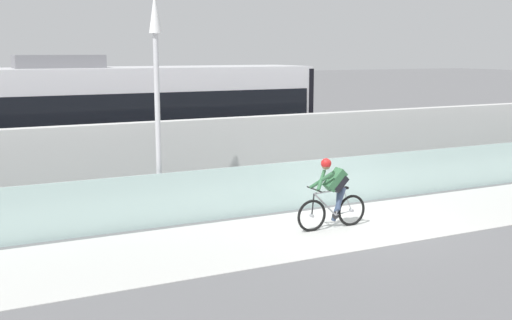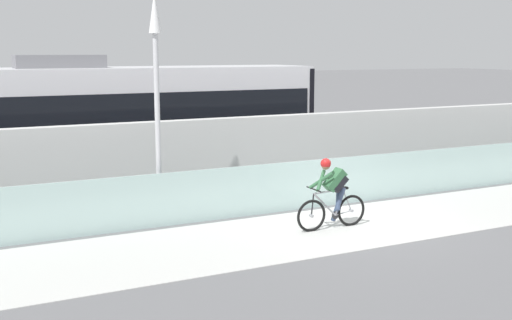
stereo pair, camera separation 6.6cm
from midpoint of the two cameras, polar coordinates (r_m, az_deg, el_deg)
ground_plane at (r=14.64m, az=8.85°, el=-5.83°), size 200.00×200.00×0.00m
bike_path_deck at (r=14.64m, az=8.85°, el=-5.80°), size 32.00×3.20×0.01m
glass_parapet at (r=15.99m, az=5.09°, el=-2.15°), size 32.00×0.05×1.22m
concrete_barrier_wall at (r=17.44m, az=2.02°, el=0.48°), size 32.00×0.36×2.19m
tram_rail_near at (r=19.81m, az=-1.42°, el=-1.58°), size 32.00×0.08×0.01m
tram_rail_far at (r=21.10m, az=-3.07°, el=-0.89°), size 32.00×0.08×0.01m
tram at (r=19.08m, az=-11.35°, el=3.53°), size 11.06×2.54×3.81m
cyclist_on_bike at (r=14.09m, az=6.79°, el=-3.11°), size 1.77×0.58×1.61m
lamp_post_antenna at (r=14.29m, az=-9.09°, el=7.19°), size 0.28×0.28×5.20m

